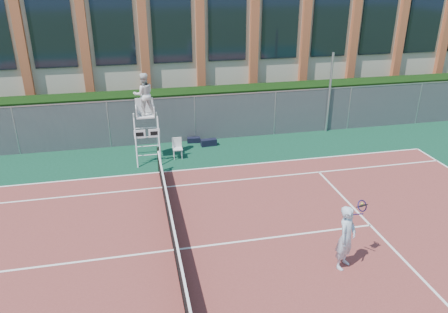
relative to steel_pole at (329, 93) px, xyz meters
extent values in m
plane|color=#233814|center=(-8.77, -8.70, -2.01)|extent=(120.00, 120.00, 0.00)
cube|color=#0C3821|center=(-8.77, -7.70, -2.00)|extent=(36.00, 20.00, 0.01)
cube|color=brown|center=(-8.77, -8.70, -1.99)|extent=(23.77, 10.97, 0.02)
cylinder|color=black|center=(-8.77, -3.10, -1.46)|extent=(0.10, 0.10, 1.10)
cube|color=black|center=(-8.77, -8.70, -1.55)|extent=(0.03, 11.00, 0.86)
cube|color=white|center=(-8.77, -8.70, -1.09)|extent=(0.06, 11.20, 0.07)
cube|color=black|center=(-8.77, 1.30, -0.91)|extent=(40.00, 1.40, 2.20)
cube|color=beige|center=(-8.77, 9.30, 1.99)|extent=(44.00, 10.00, 8.00)
cylinder|color=#9EA0A5|center=(0.00, 0.00, 0.00)|extent=(0.12, 0.12, 4.01)
cylinder|color=white|center=(-9.62, -2.24, -1.00)|extent=(0.06, 0.58, 2.10)
cylinder|color=white|center=(-8.65, -2.24, -1.00)|extent=(0.06, 0.58, 2.10)
cylinder|color=white|center=(-9.62, -1.16, -1.00)|extent=(0.06, 0.58, 2.10)
cylinder|color=white|center=(-8.65, -1.16, -1.00)|extent=(0.06, 0.58, 2.10)
cube|color=white|center=(-9.14, -1.70, -0.01)|extent=(0.75, 0.65, 0.06)
cube|color=white|center=(-9.14, -1.40, 0.37)|extent=(0.75, 0.05, 0.65)
cube|color=white|center=(-9.44, -2.13, -0.65)|extent=(0.47, 0.03, 0.37)
cube|color=white|center=(-8.84, -2.13, -0.65)|extent=(0.47, 0.03, 0.37)
imported|color=white|center=(-9.14, -1.65, 0.91)|extent=(0.96, 0.81, 1.77)
cube|color=silver|center=(-7.86, -1.86, -1.56)|extent=(0.42, 0.42, 0.04)
cube|color=silver|center=(-7.86, -1.67, -1.32)|extent=(0.42, 0.04, 0.45)
cylinder|color=silver|center=(-8.03, -2.03, -1.79)|extent=(0.03, 0.03, 0.42)
cylinder|color=silver|center=(-7.69, -2.03, -1.79)|extent=(0.03, 0.03, 0.42)
cylinder|color=silver|center=(-8.03, -1.69, -1.79)|extent=(0.03, 0.03, 0.42)
cylinder|color=silver|center=(-7.69, -1.69, -1.79)|extent=(0.03, 0.03, 0.42)
cube|color=black|center=(-6.26, -0.71, -1.84)|extent=(0.76, 0.36, 0.32)
cube|color=black|center=(-6.89, -0.15, -1.87)|extent=(0.64, 0.33, 0.25)
imported|color=silver|center=(-4.22, -10.46, -1.03)|extent=(0.82, 0.78, 1.89)
torus|color=#1C1349|center=(-3.72, -10.21, -0.24)|extent=(0.38, 0.30, 0.30)
sphere|color=#CCE533|center=(-3.62, -10.03, -0.29)|extent=(0.07, 0.07, 0.07)
camera|label=1|loc=(-9.61, -19.56, 5.73)|focal=35.00mm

